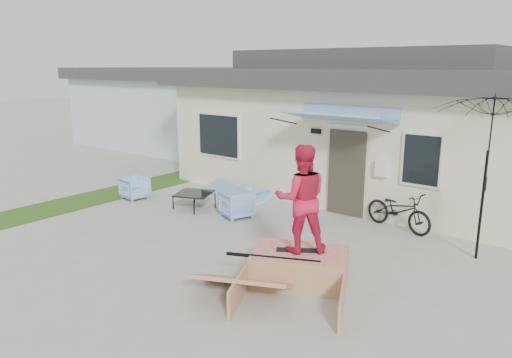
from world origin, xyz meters
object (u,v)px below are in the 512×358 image
Objects in this scene: armchair_right at (236,203)px; skateboard at (300,250)px; patio_umbrella at (486,169)px; armchair_left at (135,187)px; skater at (301,197)px; coffee_table at (194,201)px; skate_ramp at (299,267)px; bicycle at (399,206)px; loveseat at (239,186)px.

skateboard is at bearing 79.64° from armchair_right.
armchair_left is at bearing -170.71° from patio_umbrella.
skater is at bearing 79.64° from armchair_right.
coffee_table is 4.86m from skate_ramp.
bicycle reaches higher than coffee_table.
armchair_left is 6.61m from skate_ramp.
loveseat reaches higher than skate_ramp.
bicycle is (6.70, 2.08, 0.20)m from armchair_left.
armchair_right is 0.87× the size of skateboard.
loveseat is 1.02× the size of bicycle.
skate_ramp is (3.16, -2.04, -0.09)m from armchair_right.
armchair_right is 3.77m from skate_ramp.
bicycle is 3.64m from skate_ramp.
bicycle is at bearing -169.98° from loveseat.
patio_umbrella is at bearing 121.69° from armchair_right.
skate_ramp is at bearing -97.19° from armchair_left.
patio_umbrella is 3.79m from skateboard.
armchair_left is 0.40× the size of bicycle.
skateboard is at bearing -22.56° from coffee_table.
loveseat is 2.01× the size of coffee_table.
skateboard is 0.45× the size of skater.
armchair_left is at bearing -59.21° from armchair_right.
armchair_left is 8.77m from patio_umbrella.
armchair_right is (1.07, -1.36, 0.02)m from loveseat.
armchair_right is 5.53m from patio_umbrella.
loveseat reaches higher than skateboard.
loveseat is at bearing -119.85° from armchair_right.
armchair_left reaches higher than skate_ramp.
armchair_left is 6.58m from skateboard.
patio_umbrella is at bearing 29.65° from skate_ramp.
armchair_left is 0.32× the size of skate_ramp.
patio_umbrella reaches higher than loveseat.
skate_ramp is at bearing -98.65° from skateboard.
skater reaches higher than skateboard.
bicycle reaches higher than armchair_left.
skater is (-0.02, 0.05, 1.22)m from skate_ramp.
skater reaches higher than armchair_right.
skater reaches higher than skate_ramp.
loveseat is 0.94× the size of skater.
skater reaches higher than bicycle.
armchair_left is 3.30m from armchair_right.
coffee_table is 5.06m from bicycle.
coffee_table is 1.04× the size of skateboard.
loveseat is 0.81× the size of skate_ramp.
armchair_right is at bearing 122.55° from skate_ramp.
armchair_right is 0.42× the size of bicycle.
armchair_left is 0.30× the size of patio_umbrella.
patio_umbrella is 3.91m from skate_ramp.
patio_umbrella is at bearing -96.73° from bicycle.
loveseat is at bearing 106.47° from bicycle.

